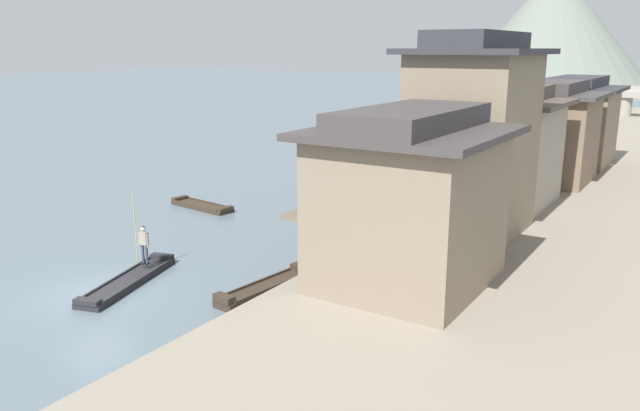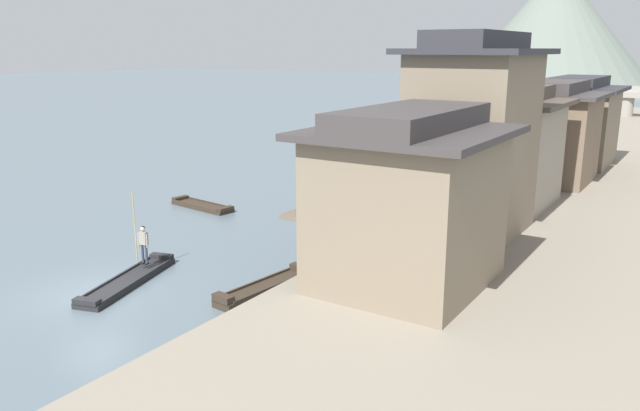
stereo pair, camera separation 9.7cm
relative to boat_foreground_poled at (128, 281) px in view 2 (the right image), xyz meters
name	(u,v)px [view 2 (the right image)]	position (x,y,z in m)	size (l,w,h in m)	color
ground_plane	(94,294)	(-0.25, -1.42, -0.13)	(400.00, 400.00, 0.00)	slate
boat_foreground_poled	(128,281)	(0.00, 0.00, 0.00)	(2.58, 5.51, 0.40)	#232326
boatman_person	(143,240)	(-0.38, 1.20, 1.28)	(0.55, 0.31, 3.04)	black
boat_moored_nearest	(365,236)	(4.83, 10.29, 0.00)	(2.06, 5.71, 0.39)	#423328
boat_moored_second	(451,174)	(2.76, 26.82, 0.05)	(4.34, 4.57, 0.55)	brown
boat_moored_third	(202,206)	(-5.87, 10.41, 0.00)	(4.43, 1.64, 0.38)	#33281E
boat_moored_far	(494,164)	(4.16, 32.22, 0.08)	(0.98, 4.42, 0.62)	#33281E
boat_midriver_drifting	(539,141)	(3.92, 46.78, 0.11)	(1.57, 4.19, 0.68)	brown
boat_midriver_upstream	(264,288)	(4.99, 2.18, 0.05)	(1.42, 4.50, 0.54)	#33281E
house_waterfront_nearest	(408,200)	(9.93, 3.96, 3.74)	(6.33, 6.88, 6.14)	#7F705B
house_waterfront_second	(472,136)	(9.53, 11.31, 5.05)	(5.54, 6.63, 8.74)	#7F705B
house_waterfront_tall	(511,147)	(9.47, 17.62, 3.75)	(5.40, 6.61, 6.14)	gray
house_waterfront_narrow	(550,133)	(9.82, 24.80, 3.75)	(6.10, 6.39, 6.14)	#75604C
house_waterfront_far	(575,122)	(9.84, 32.01, 3.74)	(6.15, 7.07, 6.14)	#7F705B
mooring_post_dock_near	(324,255)	(6.67, 3.72, 1.23)	(0.20, 0.20, 0.97)	#473828
mooring_post_dock_mid	(416,209)	(6.67, 12.03, 1.24)	(0.20, 0.20, 0.99)	#473828
mooring_post_dock_far	(467,184)	(6.67, 19.21, 1.16)	(0.20, 0.20, 0.84)	#473828
stone_bridge	(552,96)	(-0.25, 69.52, 2.84)	(29.01, 2.40, 4.48)	gray
hill_far_west	(555,31)	(-11.90, 118.47, 12.22)	(40.95, 40.95, 24.71)	slate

